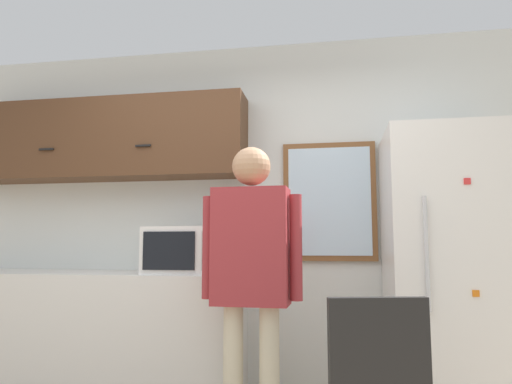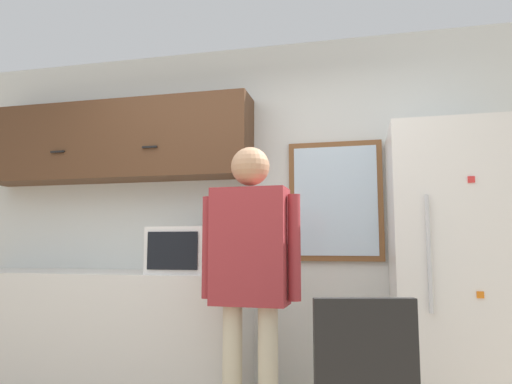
{
  "view_description": "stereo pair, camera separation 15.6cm",
  "coord_description": "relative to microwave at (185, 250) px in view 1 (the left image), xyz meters",
  "views": [
    {
      "loc": [
        0.69,
        -1.69,
        1.12
      ],
      "look_at": [
        0.24,
        0.97,
        1.43
      ],
      "focal_mm": 32.0,
      "sensor_mm": 36.0,
      "label": 1
    },
    {
      "loc": [
        0.84,
        -1.66,
        1.12
      ],
      "look_at": [
        0.24,
        0.97,
        1.43
      ],
      "focal_mm": 32.0,
      "sensor_mm": 36.0,
      "label": 2
    }
  ],
  "objects": [
    {
      "name": "microwave",
      "position": [
        0.0,
        0.0,
        0.0
      ],
      "size": [
        0.5,
        0.42,
        0.32
      ],
      "color": "white",
      "rests_on": "counter"
    },
    {
      "name": "window",
      "position": [
        0.99,
        0.39,
        0.36
      ],
      "size": [
        0.69,
        0.05,
        0.89
      ],
      "color": "brown"
    },
    {
      "name": "refrigerator",
      "position": [
        1.74,
        0.03,
        -0.16
      ],
      "size": [
        0.78,
        0.75,
        1.85
      ],
      "color": "white",
      "rests_on": "ground_plane"
    },
    {
      "name": "person",
      "position": [
        0.55,
        -0.51,
        -0.06
      ],
      "size": [
        0.57,
        0.23,
        1.68
      ],
      "rotation": [
        0.0,
        0.0,
        -0.03
      ],
      "color": "beige",
      "rests_on": "ground_plane"
    },
    {
      "name": "upper_cabinets",
      "position": [
        -0.76,
        0.24,
        0.86
      ],
      "size": [
        2.25,
        0.33,
        0.62
      ],
      "color": "#51331E"
    },
    {
      "name": "back_wall",
      "position": [
        0.32,
        0.43,
        0.27
      ],
      "size": [
        6.0,
        0.06,
        2.7
      ],
      "color": "silver",
      "rests_on": "ground_plane"
    },
    {
      "name": "counter",
      "position": [
        -0.76,
        0.07,
        -0.62
      ],
      "size": [
        2.25,
        0.65,
        0.92
      ],
      "color": "silver",
      "rests_on": "ground_plane"
    }
  ]
}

